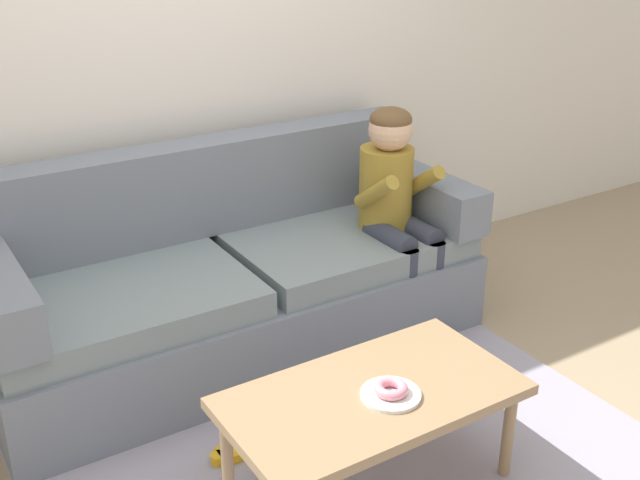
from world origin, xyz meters
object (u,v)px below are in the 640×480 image
couch (233,282)px  donut (391,388)px  toy_controller (238,452)px  coffee_table (372,402)px  person_child (395,198)px

couch → donut: (0.01, -1.21, 0.11)m
donut → couch: bearing=90.3°
couch → toy_controller: (-0.36, -0.75, -0.32)m
couch → donut: couch is taller
coffee_table → person_child: person_child is taller
couch → toy_controller: couch is taller
coffee_table → person_child: bearing=49.5°
couch → coffee_table: (-0.03, -1.15, 0.03)m
coffee_table → couch: bearing=88.5°
coffee_table → donut: bearing=-58.1°
couch → person_child: (0.78, -0.21, 0.33)m
donut → toy_controller: bearing=129.0°
couch → donut: bearing=-89.7°
toy_controller → coffee_table: bearing=-43.2°
donut → toy_controller: 0.73m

